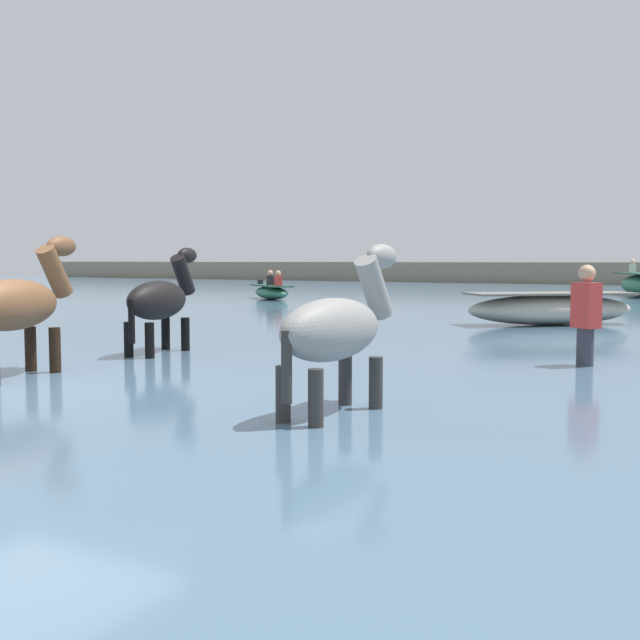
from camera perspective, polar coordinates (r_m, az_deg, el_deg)
The scene contains 9 objects.
ground_plane at distance 8.24m, azimuth -21.61°, elevation -7.73°, with size 120.00×120.00×0.00m, color #666051.
water_surface at distance 16.37m, azimuth 6.71°, elevation -0.82°, with size 90.00×90.00×0.43m, color slate.
horse_lead_bay at distance 9.02m, azimuth -21.17°, elevation 0.75°, with size 0.71×1.82×1.96m.
horse_trailing_grey at distance 6.38m, azimuth 1.20°, elevation -1.06°, with size 0.54×1.68×1.83m.
horse_flank_black at distance 10.79m, azimuth -11.52°, elevation 1.19°, with size 0.66×1.72×1.86m.
boat_distant_west at distance 15.92m, azimuth 16.41°, elevation 0.79°, with size 3.27×3.01×0.63m.
boat_near_port at distance 25.33m, azimuth -3.55°, elevation 2.08°, with size 2.36×2.08×0.93m.
person_onlooker_left at distance 9.83m, azimuth 18.72°, elevation -0.63°, with size 0.37×0.36×1.63m.
far_shoreline at distance 43.59m, azimuth 21.18°, elevation 2.89°, with size 80.00×2.40×1.58m, color gray.
Camera 1 is at (6.30, -5.04, 1.68)m, focal length 44.07 mm.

